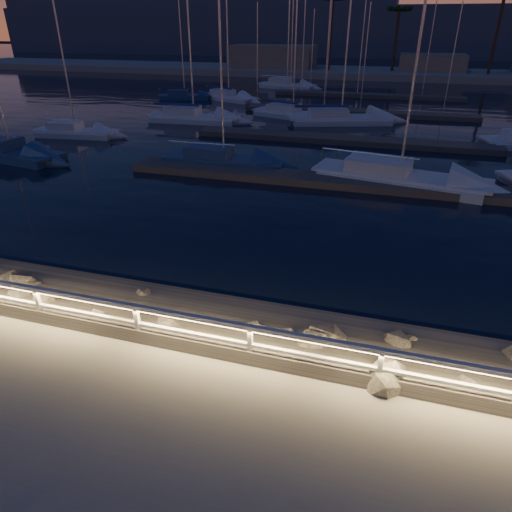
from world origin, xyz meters
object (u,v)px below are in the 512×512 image
Objects in this scene: sailboat_c at (395,176)px; sailboat_k at (291,113)px; sailboat_f at (192,117)px; sailboat_i at (183,96)px; guard_rail at (208,328)px; sailboat_n at (228,96)px; sailboat_b at (221,159)px; sailboat_m at (286,85)px; sailboat_a at (9,151)px; sailboat_g at (338,118)px; sailboat_e at (74,131)px.

sailboat_c reaches higher than sailboat_k.
sailboat_i is (-6.35, 12.07, -0.06)m from sailboat_f.
sailboat_c is 22.02m from sailboat_f.
sailboat_n reaches higher than guard_rail.
sailboat_b is 0.96× the size of sailboat_m.
sailboat_k is (-9.77, 17.58, -0.05)m from sailboat_c.
sailboat_g reaches higher than sailboat_a.
sailboat_b is 28.10m from sailboat_i.
sailboat_n is at bearing 109.24° from guard_rail.
sailboat_k is at bearing -65.60° from sailboat_m.
sailboat_b is 37.72m from sailboat_m.
sailboat_i is at bearing -115.16° from sailboat_m.
guard_rail is 2.80× the size of sailboat_c.
sailboat_k is (14.38, 12.60, 0.01)m from sailboat_e.
sailboat_f is at bearing -79.16° from sailboat_i.
sailboat_b is 1.14× the size of sailboat_e.
sailboat_a reaches higher than sailboat_n.
sailboat_b reaches higher than sailboat_e.
sailboat_k is at bearing 26.62° from sailboat_f.
sailboat_a is at bearing -155.57° from sailboat_g.
sailboat_a is at bearing -107.03° from sailboat_i.
sailboat_i is at bearing 135.91° from sailboat_g.
sailboat_a is 16.02m from sailboat_f.
sailboat_g reaches higher than sailboat_k.
guard_rail is 46.67m from sailboat_i.
sailboat_m is (-4.77, 37.42, 0.04)m from sailboat_b.
sailboat_a is 24.24m from sailboat_c.
sailboat_k reaches higher than sailboat_i.
guard_rail is 3.57× the size of sailboat_n.
sailboat_g is (18.99, 17.70, -0.00)m from sailboat_a.
sailboat_f reaches higher than sailboat_k.
sailboat_n is at bearing 69.51° from sailboat_e.
sailboat_c is 1.27× the size of sailboat_n.
sailboat_a reaches higher than sailboat_e.
sailboat_i reaches higher than guard_rail.
sailboat_i is at bearing 118.31° from sailboat_b.
sailboat_n is (-9.23, 8.26, -0.00)m from sailboat_k.
sailboat_i is at bearing 115.51° from guard_rail.
sailboat_c is at bearing -41.82° from sailboat_k.
sailboat_m is 12.75m from sailboat_n.
sailboat_k is at bearing -18.89° from sailboat_n.
sailboat_m reaches higher than sailboat_b.
sailboat_b is at bearing -24.37° from sailboat_e.
sailboat_k reaches higher than guard_rail.
guard_rail is 3.45× the size of sailboat_b.
sailboat_i is at bearing 98.72° from sailboat_a.
sailboat_b is at bearing 18.11° from sailboat_a.
sailboat_e is at bearing -80.93° from sailboat_n.
guard_rail is at bearing -54.24° from sailboat_e.
sailboat_g is (-1.15, 33.06, -0.91)m from guard_rail.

